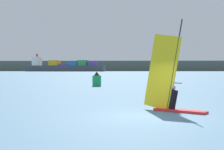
# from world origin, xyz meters

# --- Properties ---
(ground_plane) EXTENTS (4000.00, 4000.00, 0.00)m
(ground_plane) POSITION_xyz_m (0.00, 0.00, 0.00)
(ground_plane) COLOR #476B84
(windsurfer) EXTENTS (2.65, 2.46, 4.50)m
(windsurfer) POSITION_xyz_m (1.60, 1.51, 1.12)
(windsurfer) COLOR red
(windsurfer) RESTS_ON ground_plane
(cargo_ship) EXTENTS (158.26, 62.30, 35.10)m
(cargo_ship) POSITION_xyz_m (-31.88, 599.97, 9.28)
(cargo_ship) COLOR #3F444C
(cargo_ship) RESTS_ON ground_plane
(distant_headland) EXTENTS (1356.54, 583.66, 27.60)m
(distant_headland) POSITION_xyz_m (309.46, 957.54, 13.80)
(distant_headland) COLOR #4C564C
(distant_headland) RESTS_ON ground_plane
(channel_buoy) EXTENTS (1.11, 1.11, 1.87)m
(channel_buoy) POSITION_xyz_m (-0.75, 25.35, 0.82)
(channel_buoy) COLOR #19994C
(channel_buoy) RESTS_ON ground_plane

